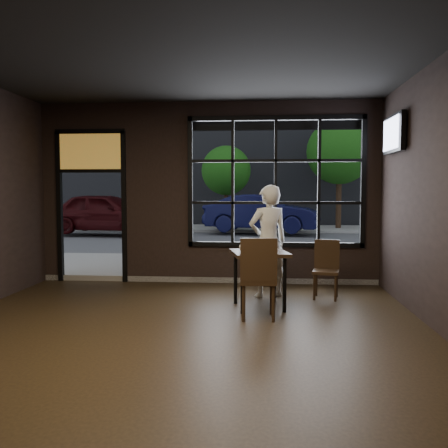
# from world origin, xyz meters

# --- Properties ---
(floor) EXTENTS (6.00, 7.00, 0.02)m
(floor) POSITION_xyz_m (0.00, 0.00, -0.01)
(floor) COLOR black
(floor) RESTS_ON ground
(ceiling) EXTENTS (6.00, 7.00, 0.02)m
(ceiling) POSITION_xyz_m (0.00, 0.00, 3.21)
(ceiling) COLOR black
(ceiling) RESTS_ON ground
(window_frame) EXTENTS (3.06, 0.12, 2.28)m
(window_frame) POSITION_xyz_m (1.20, 3.50, 1.80)
(window_frame) COLOR black
(window_frame) RESTS_ON ground
(stained_transom) EXTENTS (1.20, 0.06, 0.70)m
(stained_transom) POSITION_xyz_m (-2.10, 3.50, 2.35)
(stained_transom) COLOR orange
(stained_transom) RESTS_ON ground
(street_asphalt) EXTENTS (60.00, 41.00, 0.04)m
(street_asphalt) POSITION_xyz_m (0.00, 24.00, -0.02)
(street_asphalt) COLOR #545456
(street_asphalt) RESTS_ON ground
(building_across) EXTENTS (28.00, 12.00, 15.00)m
(building_across) POSITION_xyz_m (0.00, 23.00, 7.50)
(building_across) COLOR #5B5956
(building_across) RESTS_ON ground
(cafe_table) EXTENTS (0.89, 0.89, 0.81)m
(cafe_table) POSITION_xyz_m (0.93, 1.76, 0.40)
(cafe_table) COLOR black
(cafe_table) RESTS_ON floor
(chair_near) EXTENTS (0.48, 0.48, 1.06)m
(chair_near) POSITION_xyz_m (0.92, 1.22, 0.53)
(chair_near) COLOR black
(chair_near) RESTS_ON floor
(chair_window) EXTENTS (0.46, 0.46, 0.89)m
(chair_window) POSITION_xyz_m (1.94, 2.41, 0.44)
(chair_window) COLOR black
(chair_window) RESTS_ON floor
(man) EXTENTS (0.75, 0.64, 1.73)m
(man) POSITION_xyz_m (1.06, 2.46, 0.87)
(man) COLOR silver
(man) RESTS_ON floor
(hotdog) EXTENTS (0.21, 0.17, 0.06)m
(hotdog) POSITION_xyz_m (1.03, 1.91, 0.83)
(hotdog) COLOR tan
(hotdog) RESTS_ON cafe_table
(cup) EXTENTS (0.16, 0.16, 0.10)m
(cup) POSITION_xyz_m (0.71, 1.68, 0.85)
(cup) COLOR silver
(cup) RESTS_ON cafe_table
(tv) EXTENTS (0.11, 0.96, 0.56)m
(tv) POSITION_xyz_m (2.93, 2.50, 2.50)
(tv) COLOR black
(tv) RESTS_ON wall_right
(navy_car) EXTENTS (4.44, 2.23, 1.40)m
(navy_car) POSITION_xyz_m (0.97, 12.85, 0.80)
(navy_car) COLOR black
(navy_car) RESTS_ON street_asphalt
(maroon_car) EXTENTS (4.46, 2.18, 1.47)m
(maroon_car) POSITION_xyz_m (-4.70, 12.00, 0.83)
(maroon_car) COLOR black
(maroon_car) RESTS_ON street_asphalt
(tree_left) EXTENTS (2.04, 2.04, 3.49)m
(tree_left) POSITION_xyz_m (-0.52, 14.83, 2.46)
(tree_left) COLOR #332114
(tree_left) RESTS_ON street_asphalt
(tree_right) EXTENTS (2.67, 2.67, 4.56)m
(tree_right) POSITION_xyz_m (4.12, 14.93, 3.21)
(tree_right) COLOR #332114
(tree_right) RESTS_ON street_asphalt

